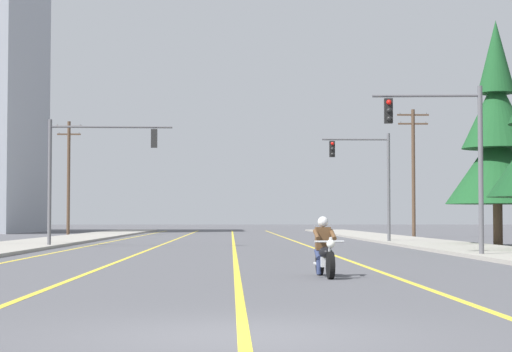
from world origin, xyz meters
TOP-DOWN VIEW (x-y plane):
  - ground_plane at (0.00, 0.00)m, footprint 400.00×400.00m
  - lane_stripe_center at (0.09, 45.00)m, footprint 0.16×100.00m
  - lane_stripe_left at (-3.75, 45.00)m, footprint 0.16×100.00m
  - lane_stripe_right at (3.87, 45.00)m, footprint 0.16×100.00m
  - lane_stripe_far_left at (-7.29, 45.00)m, footprint 0.16×100.00m
  - sidewalk_kerb_right at (10.54, 40.00)m, footprint 4.40×110.00m
  - sidewalk_kerb_left at (-10.54, 40.00)m, footprint 4.40×110.00m
  - motorcycle_with_rider at (2.19, 11.23)m, footprint 0.70×2.19m
  - traffic_signal_near_right at (7.83, 22.22)m, footprint 3.97×0.41m
  - traffic_signal_near_left at (-7.07, 34.28)m, footprint 5.99×0.47m
  - traffic_signal_mid_right at (7.75, 41.18)m, footprint 3.84×0.37m
  - utility_pole_right_far at (13.20, 56.52)m, footprint 2.31×0.26m
  - utility_pole_left_far at (-13.24, 65.15)m, footprint 2.22×0.26m
  - conifer_tree_right_verge_far at (13.44, 35.86)m, footprint 5.24×5.24m

SIDE VIEW (x-z plane):
  - ground_plane at x=0.00m, z-range 0.00..0.00m
  - lane_stripe_center at x=0.09m, z-range 0.00..0.01m
  - lane_stripe_left at x=-3.75m, z-range 0.00..0.01m
  - lane_stripe_right at x=3.87m, z-range 0.00..0.01m
  - lane_stripe_far_left at x=-7.29m, z-range 0.00..0.01m
  - sidewalk_kerb_right at x=10.54m, z-range 0.00..0.14m
  - sidewalk_kerb_left at x=-10.54m, z-range 0.00..0.14m
  - motorcycle_with_rider at x=2.19m, z-range -0.14..1.32m
  - traffic_signal_mid_right at x=7.75m, z-range 0.93..7.13m
  - traffic_signal_near_right at x=7.83m, z-range 0.94..7.14m
  - traffic_signal_near_left at x=-7.07m, z-range 1.06..7.26m
  - utility_pole_left_far at x=-13.24m, z-range 0.36..9.64m
  - utility_pole_right_far at x=13.20m, z-range 0.38..9.73m
  - conifer_tree_right_verge_far at x=13.44m, z-range -0.48..11.05m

